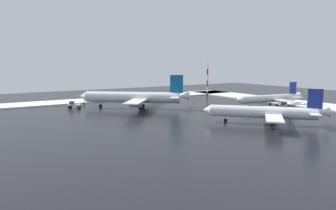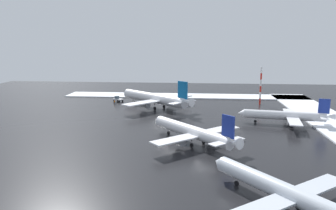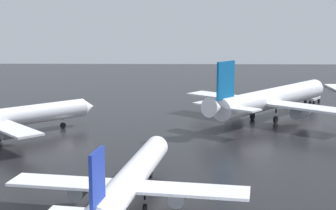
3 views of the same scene
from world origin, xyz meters
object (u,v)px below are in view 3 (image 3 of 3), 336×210
ground_crew_mid_apron (287,99)px  airplane_far_rear (131,178)px  airplane_parked_starboard (5,118)px  pushback_tug (313,97)px  airplane_foreground_jet (271,99)px

ground_crew_mid_apron → airplane_far_rear: bearing=23.9°
airplane_parked_starboard → pushback_tug: bearing=-11.7°
pushback_tug → airplane_far_rear: bearing=-175.2°
ground_crew_mid_apron → airplane_foreground_jet: bearing=28.2°
airplane_far_rear → ground_crew_mid_apron: (29.08, 63.61, -1.94)m
airplane_foreground_jet → ground_crew_mid_apron: 19.83m
airplane_far_rear → pushback_tug: (34.87, 63.59, -1.63)m
ground_crew_mid_apron → airplane_parked_starboard: bearing=-8.3°
airplane_far_rear → ground_crew_mid_apron: 69.97m
pushback_tug → airplane_parked_starboard: bearing=154.0°
pushback_tug → ground_crew_mid_apron: 5.80m
airplane_foreground_jet → pushback_tug: size_ratio=6.60×
airplane_far_rear → pushback_tug: airplane_far_rear is taller
airplane_parked_starboard → airplane_far_rear: airplane_parked_starboard is taller
airplane_parked_starboard → ground_crew_mid_apron: size_ratio=15.53×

